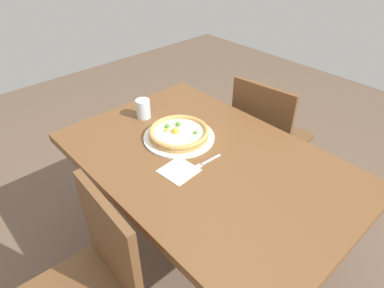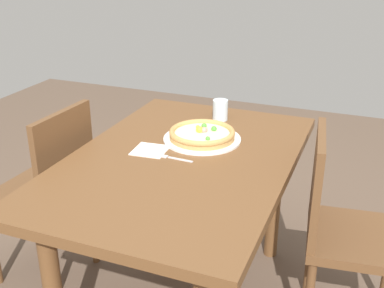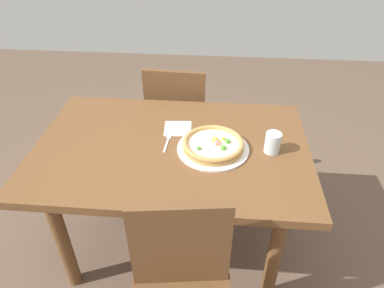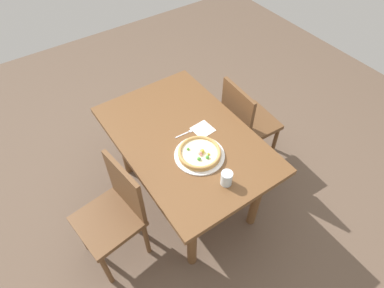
{
  "view_description": "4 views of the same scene",
  "coord_description": "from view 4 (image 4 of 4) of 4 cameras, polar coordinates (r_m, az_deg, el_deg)",
  "views": [
    {
      "loc": [
        -0.83,
        0.84,
        1.66
      ],
      "look_at": [
        0.1,
        -0.01,
        0.77
      ],
      "focal_mm": 31.13,
      "sensor_mm": 36.0,
      "label": 1
    },
    {
      "loc": [
        -1.66,
        -0.71,
        1.58
      ],
      "look_at": [
        0.1,
        -0.01,
        0.77
      ],
      "focal_mm": 45.23,
      "sensor_mm": 36.0,
      "label": 2
    },
    {
      "loc": [
        0.22,
        -1.36,
        1.76
      ],
      "look_at": [
        0.1,
        -0.01,
        0.77
      ],
      "focal_mm": 32.66,
      "sensor_mm": 36.0,
      "label": 3
    },
    {
      "loc": [
        1.33,
        -0.85,
        2.46
      ],
      "look_at": [
        0.1,
        -0.01,
        0.77
      ],
      "focal_mm": 30.39,
      "sensor_mm": 36.0,
      "label": 4
    }
  ],
  "objects": [
    {
      "name": "fork",
      "position": [
        2.35,
        -0.85,
        2.02
      ],
      "size": [
        0.02,
        0.17,
        0.0
      ],
      "rotation": [
        0.0,
        0.0,
        1.52
      ],
      "color": "silver",
      "rests_on": "dining_table"
    },
    {
      "name": "pizza",
      "position": [
        2.19,
        1.35,
        -1.56
      ],
      "size": [
        0.29,
        0.29,
        0.05
      ],
      "color": "tan",
      "rests_on": "plate"
    },
    {
      "name": "plate",
      "position": [
        2.21,
        1.33,
        -1.98
      ],
      "size": [
        0.35,
        0.35,
        0.01
      ],
      "primitive_type": "cylinder",
      "color": "white",
      "rests_on": "dining_table"
    },
    {
      "name": "chair_far",
      "position": [
        2.83,
        9.42,
        3.91
      ],
      "size": [
        0.42,
        0.42,
        0.89
      ],
      "rotation": [
        0.0,
        0.0,
        -0.05
      ],
      "color": "brown",
      "rests_on": "ground"
    },
    {
      "name": "napkin",
      "position": [
        2.38,
        1.91,
        2.6
      ],
      "size": [
        0.15,
        0.15,
        0.0
      ],
      "primitive_type": "cube",
      "rotation": [
        0.0,
        0.0,
        0.08
      ],
      "color": "white",
      "rests_on": "dining_table"
    },
    {
      "name": "dining_table",
      "position": [
        2.41,
        -1.22,
        -0.37
      ],
      "size": [
        1.34,
        0.88,
        0.75
      ],
      "color": "brown",
      "rests_on": "ground"
    },
    {
      "name": "drinking_glass",
      "position": [
        2.05,
        6.08,
        -6.0
      ],
      "size": [
        0.07,
        0.07,
        0.1
      ],
      "primitive_type": "cylinder",
      "color": "silver",
      "rests_on": "dining_table"
    },
    {
      "name": "ground_plane",
      "position": [
        2.92,
        -1.01,
        -8.71
      ],
      "size": [
        6.0,
        6.0,
        0.0
      ],
      "primitive_type": "plane",
      "color": "brown"
    },
    {
      "name": "chair_near",
      "position": [
        2.32,
        -13.4,
        -11.6
      ],
      "size": [
        0.45,
        0.45,
        0.89
      ],
      "rotation": [
        0.0,
        0.0,
        3.27
      ],
      "color": "brown",
      "rests_on": "ground"
    }
  ]
}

